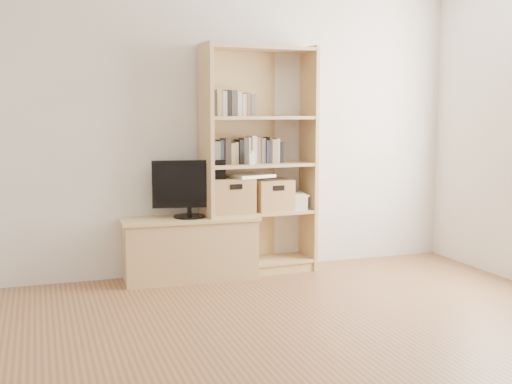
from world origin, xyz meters
name	(u,v)px	position (x,y,z in m)	size (l,w,h in m)	color
floor	(345,379)	(0.00, 0.00, 0.00)	(4.50, 5.00, 0.01)	brown
back_wall	(218,125)	(0.00, 2.50, 1.30)	(4.50, 0.02, 2.60)	beige
tv_stand	(190,250)	(-0.31, 2.29, 0.25)	(1.10, 0.41, 0.51)	tan
bookshelf	(259,161)	(0.32, 2.32, 0.99)	(0.99, 0.35, 1.99)	tan
television	(189,189)	(-0.31, 2.29, 0.77)	(0.62, 0.05, 0.48)	black
books_row_mid	(258,151)	(0.32, 2.35, 1.08)	(0.81, 0.16, 0.22)	brown
books_row_upper	(234,105)	(0.10, 2.33, 1.48)	(0.37, 0.14, 0.19)	brown
baby_monitor	(252,159)	(0.21, 2.21, 1.02)	(0.05, 0.03, 0.10)	white
basket_left	(231,195)	(0.05, 2.30, 0.70)	(0.37, 0.30, 0.30)	olive
basket_right	(272,195)	(0.44, 2.32, 0.69)	(0.33, 0.27, 0.27)	olive
laptop	(252,176)	(0.24, 2.30, 0.87)	(0.35, 0.24, 0.03)	white
magazine_stack	(294,202)	(0.66, 2.34, 0.61)	(0.19, 0.27, 0.12)	silver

